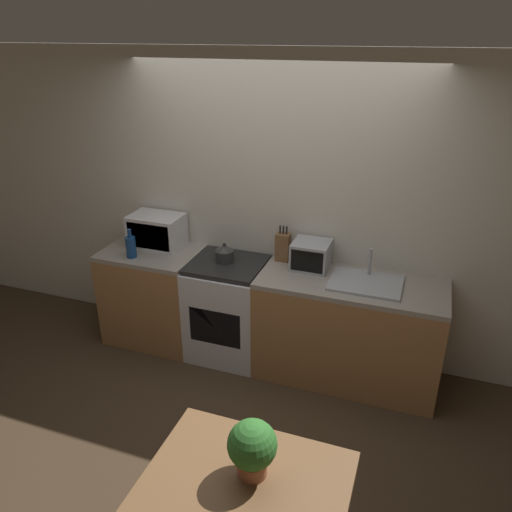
{
  "coord_description": "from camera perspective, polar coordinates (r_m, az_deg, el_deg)",
  "views": [
    {
      "loc": [
        1.21,
        -2.67,
        2.71
      ],
      "look_at": [
        -0.02,
        0.76,
        1.05
      ],
      "focal_mm": 35.0,
      "sensor_mm": 36.0,
      "label": 1
    }
  ],
  "objects": [
    {
      "name": "knife_block",
      "position": [
        4.24,
        3.1,
        1.05
      ],
      "size": [
        0.12,
        0.09,
        0.31
      ],
      "color": "brown",
      "rests_on": "counter_right_run"
    },
    {
      "name": "bottle",
      "position": [
        4.44,
        -14.11,
        1.06
      ],
      "size": [
        0.09,
        0.09,
        0.26
      ],
      "color": "navy",
      "rests_on": "counter_left_run"
    },
    {
      "name": "ground_plane",
      "position": [
        4.0,
        -3.59,
        -18.3
      ],
      "size": [
        16.0,
        16.0,
        0.0
      ],
      "primitive_type": "plane",
      "color": "#3D2D1E"
    },
    {
      "name": "kettle",
      "position": [
        4.26,
        -3.61,
        0.32
      ],
      "size": [
        0.16,
        0.16,
        0.17
      ],
      "color": "#2D2D2D",
      "rests_on": "stove_range"
    },
    {
      "name": "stove_range",
      "position": [
        4.46,
        -3.15,
        -6.03
      ],
      "size": [
        0.64,
        0.62,
        0.9
      ],
      "color": "silver",
      "rests_on": "ground_plane"
    },
    {
      "name": "microwave",
      "position": [
        4.61,
        -11.27,
        2.85
      ],
      "size": [
        0.47,
        0.32,
        0.29
      ],
      "color": "silver",
      "rests_on": "counter_left_run"
    },
    {
      "name": "counter_right_run",
      "position": [
        4.22,
        10.42,
        -8.36
      ],
      "size": [
        1.48,
        0.62,
        0.9
      ],
      "color": "olive",
      "rests_on": "ground_plane"
    },
    {
      "name": "toaster_oven",
      "position": [
        4.14,
        6.29,
        0.11
      ],
      "size": [
        0.3,
        0.28,
        0.23
      ],
      "color": "#999BA0",
      "rests_on": "counter_right_run"
    },
    {
      "name": "wall_back",
      "position": [
        4.29,
        2.22,
        5.3
      ],
      "size": [
        10.0,
        0.06,
        2.6
      ],
      "color": "beige",
      "rests_on": "ground_plane"
    },
    {
      "name": "counter_left_run",
      "position": [
        4.77,
        -11.48,
        -4.34
      ],
      "size": [
        0.85,
        0.62,
        0.9
      ],
      "color": "olive",
      "rests_on": "ground_plane"
    },
    {
      "name": "dining_table",
      "position": [
        2.71,
        -1.2,
        -25.58
      ],
      "size": [
        0.99,
        0.74,
        0.72
      ],
      "color": "brown",
      "rests_on": "ground_plane"
    },
    {
      "name": "potted_plant",
      "position": [
        2.55,
        -0.43,
        -20.99
      ],
      "size": [
        0.24,
        0.24,
        0.31
      ],
      "color": "#9E5B3D",
      "rests_on": "dining_table"
    },
    {
      "name": "sink_basin",
      "position": [
        3.98,
        12.44,
        -2.94
      ],
      "size": [
        0.56,
        0.42,
        0.24
      ],
      "color": "#999BA0",
      "rests_on": "counter_right_run"
    }
  ]
}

